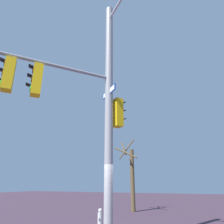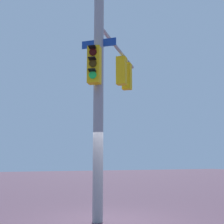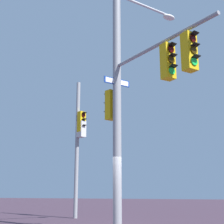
{
  "view_description": "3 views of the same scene",
  "coord_description": "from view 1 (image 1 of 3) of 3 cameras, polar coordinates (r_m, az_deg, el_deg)",
  "views": [
    {
      "loc": [
        6.62,
        3.16,
        1.88
      ],
      "look_at": [
        -0.42,
        0.18,
        4.59
      ],
      "focal_mm": 32.59,
      "sensor_mm": 36.0,
      "label": 1
    },
    {
      "loc": [
        -8.13,
        3.55,
        1.7
      ],
      "look_at": [
        0.01,
        -0.12,
        3.11
      ],
      "focal_mm": 48.99,
      "sensor_mm": 36.0,
      "label": 2
    },
    {
      "loc": [
        2.71,
        -10.57,
        1.41
      ],
      "look_at": [
        -0.17,
        0.65,
        4.19
      ],
      "focal_mm": 51.82,
      "sensor_mm": 36.0,
      "label": 3
    }
  ],
  "objects": [
    {
      "name": "bare_tree_behind_pole",
      "position": [
        16.1,
        5.47,
        -17.18
      ],
      "size": [
        2.17,
        1.86,
        5.42
      ],
      "color": "brown",
      "rests_on": "ground"
    },
    {
      "name": "main_signal_pole_assembly",
      "position": [
        7.45,
        -4.98,
        5.39
      ],
      "size": [
        4.03,
        5.47,
        9.35
      ],
      "rotation": [
        0.0,
        0.0,
        5.56
      ],
      "color": "gray",
      "rests_on": "ground"
    },
    {
      "name": "fire_hydrant",
      "position": [
        11.22,
        -3.36,
        -27.32
      ],
      "size": [
        0.38,
        0.24,
        0.73
      ],
      "color": "#B2B2B7",
      "rests_on": "ground"
    }
  ]
}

